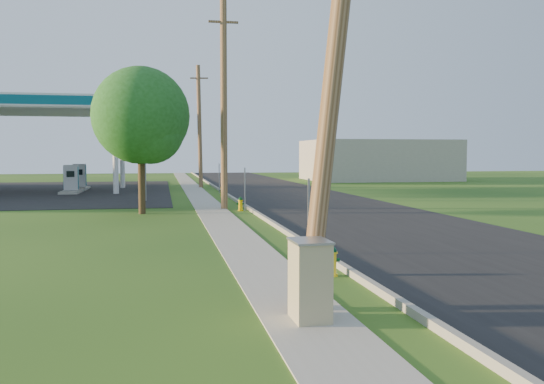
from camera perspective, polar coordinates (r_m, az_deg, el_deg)
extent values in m
plane|color=#1F4515|center=(11.19, 7.83, -9.87)|extent=(140.00, 140.00, 0.00)
cube|color=black|center=(21.97, 10.62, -3.13)|extent=(8.00, 120.00, 0.02)
cube|color=gray|center=(20.84, 0.32, -3.26)|extent=(0.15, 120.00, 0.15)
cube|color=#9B988D|center=(20.59, -4.47, -3.53)|extent=(1.50, 120.00, 0.03)
cylinder|color=brown|center=(9.96, 6.59, 16.02)|extent=(1.31, 0.32, 9.48)
cylinder|color=brown|center=(27.54, -4.80, 8.50)|extent=(0.32, 0.32, 9.80)
cube|color=brown|center=(28.13, -4.84, 16.44)|extent=(1.40, 0.10, 0.10)
cylinder|color=brown|center=(45.44, -7.20, 6.43)|extent=(0.49, 0.32, 9.50)
cube|color=brown|center=(45.77, -7.23, 11.13)|extent=(1.40, 0.10, 0.12)
cube|color=gray|center=(15.06, 3.65, -2.45)|extent=(0.05, 0.04, 2.00)
cube|color=gray|center=(26.61, -2.70, 0.27)|extent=(0.05, 0.04, 2.00)
cube|color=gray|center=(38.71, -5.25, 1.36)|extent=(0.05, 0.04, 2.00)
cylinder|color=silver|center=(39.11, -15.26, 3.83)|extent=(0.36, 0.36, 5.50)
cylinder|color=silver|center=(45.70, -14.62, 3.82)|extent=(0.36, 0.36, 5.50)
cube|color=silver|center=(43.71, -24.93, 7.79)|extent=(18.00, 9.00, 0.90)
cube|color=#07596F|center=(43.71, -24.93, 7.79)|extent=(18.15, 9.15, 0.63)
cube|color=silver|center=(43.68, -24.92, 7.38)|extent=(18.18, 9.18, 0.10)
cube|color=gray|center=(40.82, -19.25, 0.01)|extent=(1.20, 3.20, 0.18)
cube|color=#9EA0A3|center=(40.77, -19.28, 1.35)|extent=(0.90, 0.50, 1.70)
cube|color=#07596F|center=(40.77, -19.28, 1.35)|extent=(0.94, 0.40, 1.50)
cube|color=black|center=(40.50, -19.34, 1.69)|extent=(0.50, 0.02, 0.40)
cube|color=gray|center=(44.77, -18.50, 0.34)|extent=(1.20, 3.20, 0.18)
cube|color=#9EA0A3|center=(44.73, -18.53, 1.57)|extent=(0.90, 0.50, 1.70)
cube|color=#07596F|center=(44.73, -18.53, 1.57)|extent=(0.94, 0.40, 1.50)
cube|color=black|center=(44.45, -18.58, 1.88)|extent=(0.50, 0.02, 0.40)
cylinder|color=gray|center=(32.81, -12.59, 3.47)|extent=(0.24, 0.24, 5.00)
cube|color=silver|center=(32.96, -12.68, 9.21)|extent=(0.30, 2.00, 2.00)
cube|color=#07596F|center=(33.05, -12.70, 10.59)|extent=(0.34, 2.04, 0.50)
cube|color=#9F978B|center=(59.33, 10.44, 3.12)|extent=(14.00, 10.00, 4.00)
cylinder|color=#382817|center=(25.90, -12.79, 1.54)|extent=(0.30, 0.30, 3.32)
sphere|color=#1E5218|center=(25.93, -12.88, 7.42)|extent=(4.25, 4.25, 4.25)
sphere|color=#1E5218|center=(25.59, -11.98, 5.99)|extent=(2.92, 2.92, 2.92)
cylinder|color=#382817|center=(52.07, -13.00, 2.87)|extent=(0.30, 0.30, 3.77)
sphere|color=#1E5218|center=(52.12, -13.05, 6.19)|extent=(4.82, 4.82, 4.82)
sphere|color=#1E5218|center=(51.77, -12.60, 5.37)|extent=(3.31, 3.31, 3.31)
cylinder|color=yellow|center=(12.62, 5.93, -8.16)|extent=(0.26, 0.26, 0.05)
cylinder|color=yellow|center=(12.57, 5.94, -7.06)|extent=(0.20, 0.20, 0.55)
cylinder|color=yellow|center=(12.52, 5.95, -5.99)|extent=(0.26, 0.26, 0.04)
sphere|color=#07391F|center=(12.52, 5.95, -5.83)|extent=(0.21, 0.21, 0.21)
cylinder|color=#07391F|center=(12.50, 5.95, -5.33)|extent=(0.05, 0.05, 0.05)
cylinder|color=#07391F|center=(12.44, 6.15, -6.83)|extent=(0.11, 0.12, 0.10)
cylinder|color=#07391F|center=(12.51, 5.39, -6.77)|extent=(0.10, 0.09, 0.08)
cylinder|color=#07391F|center=(12.60, 6.49, -6.70)|extent=(0.10, 0.09, 0.08)
cylinder|color=#F7BC04|center=(26.65, -3.14, -1.83)|extent=(0.25, 0.25, 0.05)
cylinder|color=#F7BC04|center=(26.63, -3.14, -1.32)|extent=(0.19, 0.19, 0.53)
cylinder|color=#F7BC04|center=(26.61, -3.14, -0.82)|extent=(0.25, 0.25, 0.04)
sphere|color=#063910|center=(26.60, -3.14, -0.75)|extent=(0.20, 0.20, 0.20)
cylinder|color=#063910|center=(26.60, -3.14, -0.52)|extent=(0.04, 0.04, 0.05)
cylinder|color=#063910|center=(26.50, -3.16, -1.19)|extent=(0.12, 0.12, 0.10)
cylinder|color=#063910|center=(26.63, -3.41, -1.16)|extent=(0.10, 0.10, 0.08)
cylinder|color=#063910|center=(26.61, -2.87, -1.17)|extent=(0.10, 0.10, 0.08)
cylinder|color=#FDBC00|center=(36.19, -4.94, -0.35)|extent=(0.26, 0.26, 0.06)
cylinder|color=#FDBC00|center=(36.18, -4.94, 0.04)|extent=(0.20, 0.20, 0.55)
cylinder|color=#FDBC00|center=(36.16, -4.95, 0.42)|extent=(0.26, 0.26, 0.04)
sphere|color=#0F371C|center=(36.16, -4.95, 0.48)|extent=(0.21, 0.21, 0.21)
cylinder|color=#0F371C|center=(36.15, -4.95, 0.65)|extent=(0.05, 0.05, 0.06)
cylinder|color=#0F371C|center=(36.05, -4.92, 0.15)|extent=(0.10, 0.11, 0.10)
cylinder|color=#0F371C|center=(36.16, -5.15, 0.16)|extent=(0.09, 0.09, 0.08)
cylinder|color=#0F371C|center=(36.19, -4.74, 0.16)|extent=(0.09, 0.09, 0.08)
cube|color=tan|center=(9.14, 3.78, -8.88)|extent=(0.56, 0.73, 1.26)
cube|color=gray|center=(9.02, 3.79, -4.86)|extent=(0.59, 0.77, 0.04)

